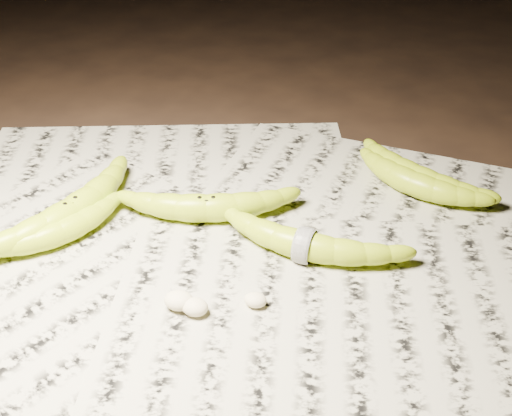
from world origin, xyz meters
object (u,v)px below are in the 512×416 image
(banana_left_b, at_px, (60,230))
(banana_upper_a, at_px, (415,174))
(banana_left_a, at_px, (71,210))
(banana_upper_b, at_px, (413,180))
(banana_center, at_px, (207,206))
(banana_taped, at_px, (305,243))

(banana_left_b, distance_m, banana_upper_a, 0.48)
(banana_left_a, relative_size, banana_upper_b, 1.36)
(banana_upper_b, bearing_deg, banana_center, -126.30)
(banana_left_a, xyz_separation_m, banana_center, (0.16, 0.06, -0.00))
(banana_taped, bearing_deg, banana_center, 169.10)
(banana_left_b, height_order, banana_upper_b, banana_upper_b)
(banana_left_b, bearing_deg, banana_center, -23.30)
(banana_center, relative_size, banana_taped, 0.95)
(banana_taped, xyz_separation_m, banana_upper_a, (0.11, 0.20, 0.00))
(banana_upper_b, bearing_deg, banana_upper_a, 112.07)
(banana_taped, distance_m, banana_upper_a, 0.23)
(banana_upper_b, bearing_deg, banana_left_b, -125.32)
(banana_left_a, bearing_deg, banana_upper_a, -44.08)
(banana_center, xyz_separation_m, banana_taped, (0.14, -0.04, -0.00))
(banana_taped, bearing_deg, banana_upper_a, 66.44)
(banana_upper_a, bearing_deg, banana_left_b, -118.94)
(banana_left_b, xyz_separation_m, banana_taped, (0.30, 0.06, 0.00))
(banana_upper_a, bearing_deg, banana_left_a, -122.96)
(banana_upper_a, relative_size, banana_upper_b, 1.08)
(banana_upper_a, xyz_separation_m, banana_upper_b, (-0.00, -0.02, -0.00))
(banana_taped, relative_size, banana_upper_b, 1.25)
(banana_left_b, distance_m, banana_taped, 0.31)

